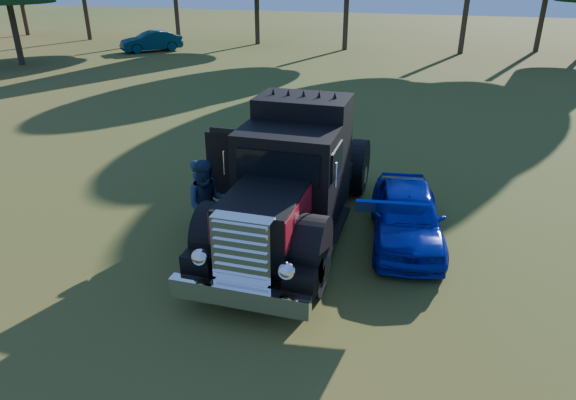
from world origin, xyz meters
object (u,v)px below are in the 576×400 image
at_px(diamond_t_truck, 292,183).
at_px(spectator_far, 208,204).
at_px(distant_teal_car, 151,41).
at_px(hotrod_coupe, 407,215).
at_px(spectator_near, 200,192).

bearing_deg(diamond_t_truck, spectator_far, -148.67).
height_order(diamond_t_truck, distant_teal_car, diamond_t_truck).
height_order(diamond_t_truck, spectator_far, diamond_t_truck).
bearing_deg(spectator_far, diamond_t_truck, 0.38).
bearing_deg(distant_teal_car, hotrod_coupe, -4.90).
distance_m(spectator_far, distant_teal_car, 28.65).
bearing_deg(distant_teal_car, spectator_near, -13.05).
relative_size(hotrod_coupe, distant_teal_car, 1.00).
distance_m(hotrod_coupe, distant_teal_car, 29.94).
relative_size(diamond_t_truck, spectator_near, 4.58).
xyz_separation_m(spectator_far, distant_teal_car, (-15.34, 24.19, -0.30)).
relative_size(spectator_near, distant_teal_car, 0.37).
distance_m(spectator_near, distant_teal_car, 27.46).
xyz_separation_m(spectator_near, distant_teal_car, (-14.67, 23.21, -0.09)).
height_order(diamond_t_truck, spectator_near, diamond_t_truck).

